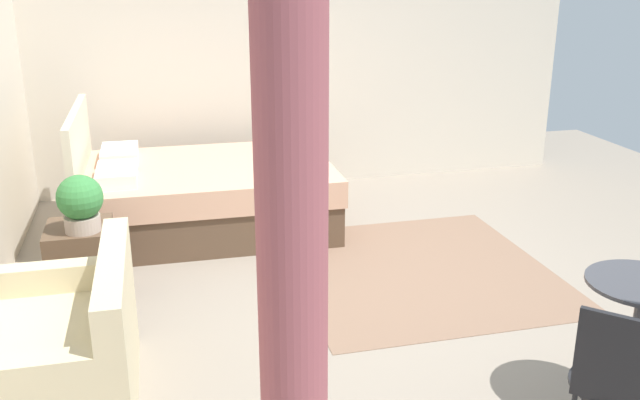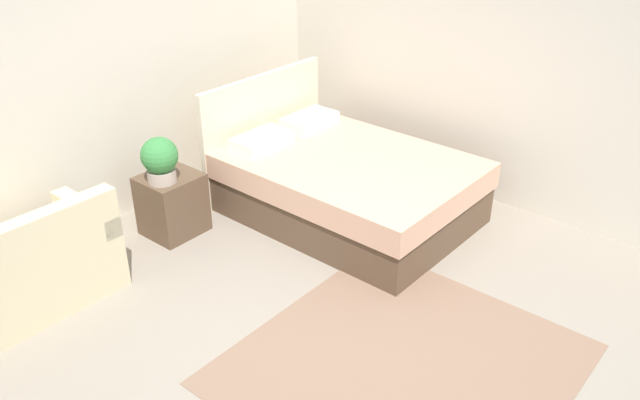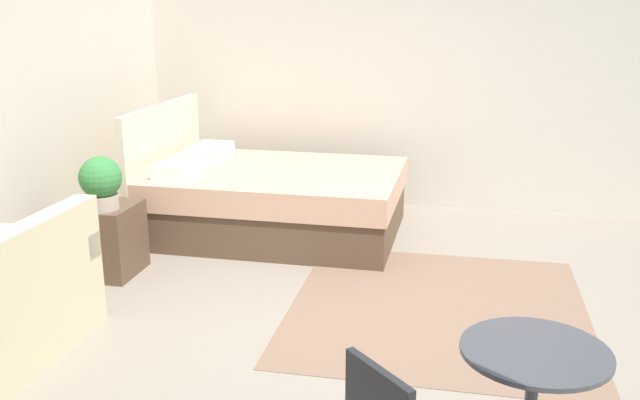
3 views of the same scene
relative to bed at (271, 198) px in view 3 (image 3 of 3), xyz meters
The scene contains 6 objects.
ground_plane 2.07m from the bed, 141.71° to the right, with size 8.62×8.76×0.02m, color gray.
wall_right 2.07m from the bed, 46.48° to the right, with size 0.12×5.76×2.84m, color beige.
area_rug 2.09m from the bed, 131.17° to the right, with size 2.11×1.99×0.01m, color #7F604C.
bed is the anchor object (origin of this frame).
nightstand 1.54m from the bed, 141.72° to the left, with size 0.48×0.45×0.55m.
potted_plant 1.65m from the bed, 145.20° to the left, with size 0.31×0.31×0.40m.
Camera 3 is at (-4.21, -0.39, 2.01)m, focal length 39.23 mm.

